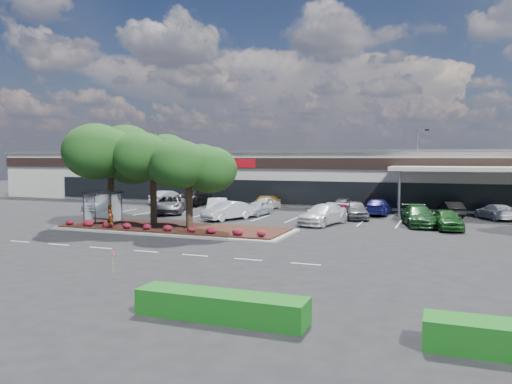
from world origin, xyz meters
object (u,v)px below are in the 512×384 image
(survey_stake, at_px, (113,260))
(car_0, at_px, (100,203))
(light_pole, at_px, (418,173))
(car_1, at_px, (169,205))

(survey_stake, distance_m, car_0, 30.21)
(light_pole, relative_size, survey_stake, 7.83)
(light_pole, height_order, survey_stake, light_pole)
(survey_stake, relative_size, car_0, 0.22)
(light_pole, xyz_separation_m, car_1, (-22.38, -14.23, -2.93))
(survey_stake, bearing_deg, car_1, 114.87)
(car_1, bearing_deg, light_pole, 8.73)
(light_pole, height_order, car_0, light_pole)
(light_pole, height_order, car_1, light_pole)
(car_0, height_order, car_1, car_1)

